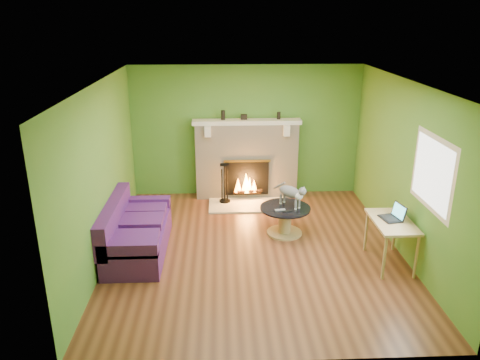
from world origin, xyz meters
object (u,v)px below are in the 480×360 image
object	(u,v)px
coffee_table	(285,219)
desk	(392,226)
sofa	(135,233)
cat	(290,195)

from	to	relation	value
coffee_table	desk	distance (m)	1.79
sofa	coffee_table	xyz separation A→B (m)	(2.40, 0.52, -0.04)
sofa	cat	bearing A→B (deg)	12.89
sofa	desk	xyz separation A→B (m)	(3.81, -0.54, 0.29)
coffee_table	desk	bearing A→B (deg)	-37.03
coffee_table	desk	size ratio (longest dim) A/B	0.90
sofa	cat	world-z (taller)	cat
cat	desk	bearing A→B (deg)	-79.54
desk	cat	bearing A→B (deg)	140.05
sofa	coffee_table	world-z (taller)	sofa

